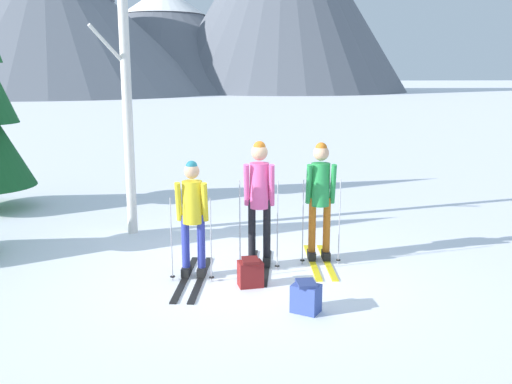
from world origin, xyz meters
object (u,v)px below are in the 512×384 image
at_px(backpack_on_snow_front, 250,273).
at_px(backpack_on_snow_beside, 306,297).
at_px(skier_in_yellow, 193,213).
at_px(skier_in_pink, 259,197).
at_px(skier_in_green, 320,194).
at_px(birch_tree_tall, 126,81).

bearing_deg(backpack_on_snow_front, backpack_on_snow_beside, -58.16).
height_order(skier_in_yellow, skier_in_pink, skier_in_pink).
distance_m(skier_in_pink, backpack_on_snow_front, 1.19).
relative_size(skier_in_yellow, skier_in_pink, 0.98).
distance_m(skier_in_yellow, skier_in_green, 1.97).
distance_m(skier_in_green, backpack_on_snow_beside, 2.14).
height_order(birch_tree_tall, backpack_on_snow_front, birch_tree_tall).
relative_size(birch_tree_tall, backpack_on_snow_beside, 12.91).
xyz_separation_m(skier_in_yellow, backpack_on_snow_beside, (1.32, -1.38, -0.73)).
distance_m(skier_in_pink, skier_in_green, 0.95).
distance_m(birch_tree_tall, backpack_on_snow_front, 4.20).
height_order(skier_in_yellow, backpack_on_snow_front, skier_in_yellow).
bearing_deg(backpack_on_snow_beside, skier_in_pink, 101.62).
xyz_separation_m(skier_in_pink, birch_tree_tall, (-2.03, 2.05, 1.63)).
bearing_deg(birch_tree_tall, backpack_on_snow_front, -57.51).
height_order(skier_in_pink, backpack_on_snow_beside, skier_in_pink).
relative_size(skier_in_pink, skier_in_green, 1.03).
bearing_deg(skier_in_pink, backpack_on_snow_beside, -78.38).
height_order(backpack_on_snow_front, backpack_on_snow_beside, same).
relative_size(skier_in_green, backpack_on_snow_beside, 4.53).
xyz_separation_m(birch_tree_tall, backpack_on_snow_front, (1.81, -2.85, -2.49)).
bearing_deg(backpack_on_snow_beside, backpack_on_snow_front, 121.84).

